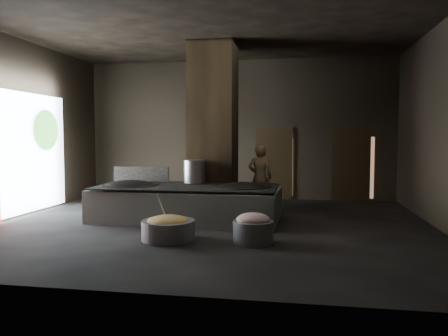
% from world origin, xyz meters
% --- Properties ---
extents(floor, '(10.00, 9.00, 0.10)m').
position_xyz_m(floor, '(0.00, 0.00, -0.05)').
color(floor, black).
rests_on(floor, ground).
extents(ceiling, '(10.00, 9.00, 0.10)m').
position_xyz_m(ceiling, '(0.00, 0.00, 4.55)').
color(ceiling, black).
rests_on(ceiling, back_wall).
extents(back_wall, '(10.00, 0.10, 4.50)m').
position_xyz_m(back_wall, '(0.00, 4.55, 2.25)').
color(back_wall, black).
rests_on(back_wall, ground).
extents(front_wall, '(10.00, 0.10, 4.50)m').
position_xyz_m(front_wall, '(0.00, -4.55, 2.25)').
color(front_wall, black).
rests_on(front_wall, ground).
extents(left_wall, '(0.10, 9.00, 4.50)m').
position_xyz_m(left_wall, '(-5.05, 0.00, 2.25)').
color(left_wall, black).
rests_on(left_wall, ground).
extents(pillar, '(1.20, 1.20, 4.50)m').
position_xyz_m(pillar, '(-0.30, 1.90, 2.25)').
color(pillar, black).
rests_on(pillar, ground).
extents(hearth_platform, '(4.49, 2.30, 0.77)m').
position_xyz_m(hearth_platform, '(-0.67, 0.50, 0.38)').
color(hearth_platform, '#9EB09F').
rests_on(hearth_platform, ground).
extents(platform_cap, '(4.31, 2.07, 0.03)m').
position_xyz_m(platform_cap, '(-0.67, 0.50, 0.82)').
color(platform_cap, black).
rests_on(platform_cap, hearth_platform).
extents(wok_left, '(1.39, 1.39, 0.38)m').
position_xyz_m(wok_left, '(-2.12, 0.45, 0.75)').
color(wok_left, black).
rests_on(wok_left, hearth_platform).
extents(wok_left_rim, '(1.42, 1.42, 0.05)m').
position_xyz_m(wok_left_rim, '(-2.12, 0.45, 0.82)').
color(wok_left_rim, black).
rests_on(wok_left_rim, hearth_platform).
extents(wok_right, '(1.29, 1.29, 0.36)m').
position_xyz_m(wok_right, '(0.68, 0.55, 0.75)').
color(wok_right, black).
rests_on(wok_right, hearth_platform).
extents(wok_right_rim, '(1.32, 1.32, 0.05)m').
position_xyz_m(wok_right_rim, '(0.68, 0.55, 0.82)').
color(wok_right_rim, black).
rests_on(wok_right_rim, hearth_platform).
extents(stock_pot, '(0.54, 0.54, 0.57)m').
position_xyz_m(stock_pot, '(-0.62, 1.05, 1.13)').
color(stock_pot, '#AEB0B6').
rests_on(stock_pot, hearth_platform).
extents(splash_guard, '(1.53, 0.12, 0.38)m').
position_xyz_m(splash_guard, '(-2.12, 1.25, 1.03)').
color(splash_guard, black).
rests_on(splash_guard, hearth_platform).
extents(cook, '(0.67, 0.45, 1.80)m').
position_xyz_m(cook, '(0.95, 2.19, 0.90)').
color(cook, olive).
rests_on(cook, ground).
extents(veg_basin, '(1.14, 1.14, 0.38)m').
position_xyz_m(veg_basin, '(-0.51, -1.60, 0.19)').
color(veg_basin, gray).
rests_on(veg_basin, ground).
extents(veg_fill, '(0.85, 0.85, 0.26)m').
position_xyz_m(veg_fill, '(-0.51, -1.60, 0.35)').
color(veg_fill, '#A5AD54').
rests_on(veg_fill, veg_basin).
extents(ladle, '(0.16, 0.40, 0.74)m').
position_xyz_m(ladle, '(-0.66, -1.45, 0.55)').
color(ladle, '#AEB0B6').
rests_on(ladle, veg_basin).
extents(meat_basin, '(0.83, 0.83, 0.42)m').
position_xyz_m(meat_basin, '(1.15, -1.57, 0.21)').
color(meat_basin, gray).
rests_on(meat_basin, ground).
extents(meat_fill, '(0.64, 0.64, 0.24)m').
position_xyz_m(meat_fill, '(1.15, -1.57, 0.45)').
color(meat_fill, '#D47F82').
rests_on(meat_fill, meat_basin).
extents(doorway_near, '(1.18, 0.08, 2.38)m').
position_xyz_m(doorway_near, '(1.20, 4.45, 1.10)').
color(doorway_near, black).
rests_on(doorway_near, ground).
extents(doorway_near_glow, '(0.79, 0.04, 1.86)m').
position_xyz_m(doorway_near_glow, '(1.40, 4.48, 1.05)').
color(doorway_near_glow, '#8C6647').
rests_on(doorway_near_glow, ground).
extents(doorway_far, '(1.18, 0.08, 2.38)m').
position_xyz_m(doorway_far, '(3.60, 4.45, 1.10)').
color(doorway_far, black).
rests_on(doorway_far, ground).
extents(doorway_far_glow, '(0.82, 0.04, 1.93)m').
position_xyz_m(doorway_far_glow, '(3.90, 4.46, 1.05)').
color(doorway_far_glow, '#8C6647').
rests_on(doorway_far_glow, ground).
extents(left_opening, '(0.04, 4.20, 3.10)m').
position_xyz_m(left_opening, '(-4.95, 0.20, 1.60)').
color(left_opening, white).
rests_on(left_opening, ground).
extents(tree_silhouette, '(0.28, 1.10, 1.10)m').
position_xyz_m(tree_silhouette, '(-4.85, 1.30, 2.20)').
color(tree_silhouette, '#194714').
rests_on(tree_silhouette, left_opening).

